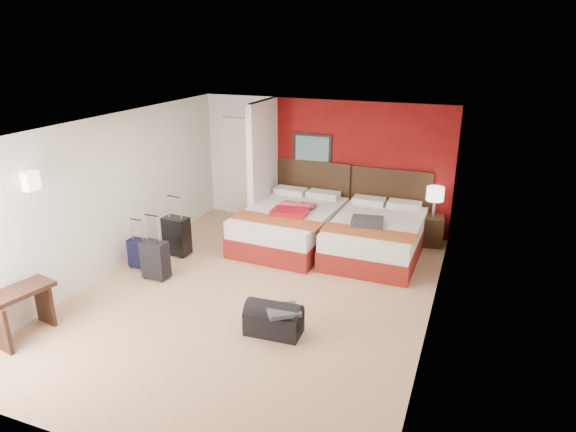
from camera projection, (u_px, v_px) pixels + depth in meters
The scene contains 17 objects.
ground at pixel (255, 294), 7.56m from camera, with size 6.50×6.50×0.00m, color tan.
room_walls at pixel (214, 180), 8.86m from camera, with size 5.02×6.52×2.50m.
red_accent_panel at pixel (360, 167), 9.72m from camera, with size 3.50×0.04×2.50m, color maroon.
partition_wall at pixel (263, 167), 9.77m from camera, with size 0.12×1.20×2.50m, color silver.
entry_door at pixel (242, 168), 10.62m from camera, with size 0.82×0.06×2.05m, color silver.
bed_left at pixel (291, 226), 9.31m from camera, with size 1.55×2.21×0.66m, color silver.
bed_right at pixel (376, 238), 8.82m from camera, with size 1.49×2.13×0.64m, color white.
red_suitcase_open at pixel (294, 209), 9.06m from camera, with size 0.61×0.84×0.10m, color maroon.
jacket_bundle at pixel (367, 222), 8.46m from camera, with size 0.52×0.41×0.12m, color #38393D.
nightstand at pixel (431, 231), 9.26m from camera, with size 0.39×0.39×0.55m, color #312010.
table_lamp at pixel (434, 202), 9.07m from camera, with size 0.31×0.31×0.55m, color silver.
suitcase_black at pixel (177, 237), 8.83m from camera, with size 0.44×0.27×0.65m, color black.
suitcase_charcoal at pixel (156, 261), 7.96m from camera, with size 0.40×0.25×0.59m, color black.
suitcase_navy at pixel (140, 255), 8.35m from camera, with size 0.34×0.21×0.47m, color black.
duffel_bag at pixel (274, 321), 6.52m from camera, with size 0.72×0.38×0.36m, color black.
jacket_draped at pixel (283, 310), 6.35m from camera, with size 0.40×0.34×0.05m, color #3E3E43.
desk at pixel (23, 313), 6.40m from camera, with size 0.40×0.80×0.67m, color black.
Camera 1 is at (2.90, -6.09, 3.64)m, focal length 31.69 mm.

